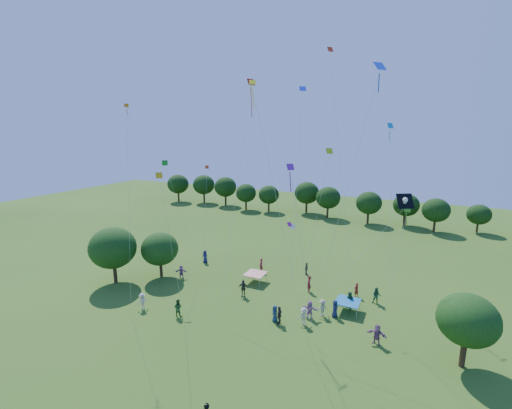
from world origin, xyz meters
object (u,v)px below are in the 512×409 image
(near_tree_east, at_px, (468,320))
(pirate_kite, at_px, (403,204))
(near_tree_west, at_px, (113,248))
(tent_blue, at_px, (348,302))
(red_high_kite, at_px, (247,119))
(near_tree_north, at_px, (160,249))
(tent_red_stripe, at_px, (255,274))

(near_tree_east, relative_size, pirate_kite, 0.50)
(near_tree_west, distance_m, pirate_kite, 30.60)
(tent_blue, height_order, red_high_kite, red_high_kite)
(near_tree_east, bearing_deg, pirate_kite, 177.61)
(near_tree_north, height_order, tent_blue, near_tree_north)
(near_tree_east, bearing_deg, tent_red_stripe, 162.42)
(near_tree_west, height_order, tent_blue, near_tree_west)
(tent_red_stripe, relative_size, red_high_kite, 0.11)
(near_tree_north, xyz_separation_m, tent_red_stripe, (10.82, 3.50, -2.49))
(near_tree_east, bearing_deg, tent_blue, 154.81)
(near_tree_west, relative_size, tent_blue, 2.97)
(near_tree_west, xyz_separation_m, tent_red_stripe, (14.55, 6.96, -3.15))
(near_tree_west, distance_m, near_tree_east, 34.63)
(near_tree_north, relative_size, near_tree_east, 0.96)
(tent_blue, bearing_deg, near_tree_north, -176.15)
(near_tree_west, bearing_deg, red_high_kite, 18.52)
(near_tree_north, distance_m, tent_red_stripe, 11.64)
(near_tree_west, bearing_deg, pirate_kite, 1.57)
(near_tree_north, distance_m, pirate_kite, 27.31)
(tent_blue, bearing_deg, near_tree_west, -169.03)
(tent_red_stripe, relative_size, tent_blue, 1.00)
(near_tree_east, xyz_separation_m, tent_blue, (-9.20, 4.32, -2.74))
(near_tree_west, xyz_separation_m, pirate_kite, (29.61, 0.81, 7.66))
(tent_red_stripe, distance_m, red_high_kite, 17.39)
(near_tree_east, bearing_deg, near_tree_north, 174.70)
(tent_blue, bearing_deg, pirate_kite, -44.56)
(red_high_kite, bearing_deg, near_tree_west, -161.48)
(tent_red_stripe, xyz_separation_m, tent_blue, (10.88, -2.04, 0.00))
(tent_red_stripe, bearing_deg, tent_blue, -10.60)
(near_tree_north, xyz_separation_m, near_tree_east, (30.89, -2.86, 0.25))
(red_high_kite, bearing_deg, tent_blue, 0.18)
(tent_red_stripe, bearing_deg, near_tree_east, -17.58)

